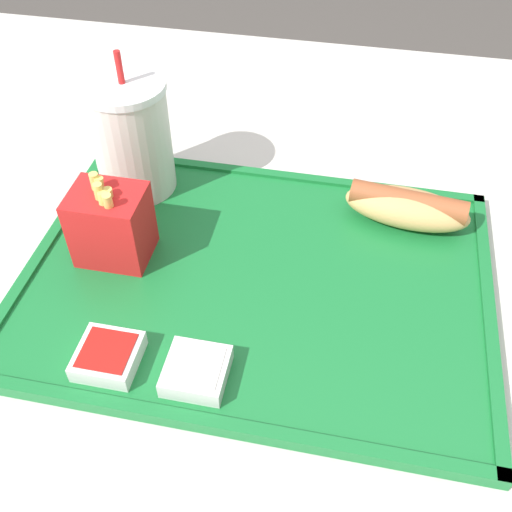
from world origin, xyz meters
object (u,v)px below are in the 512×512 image
at_px(sauce_cup_mayo, 196,371).
at_px(sauce_cup_ketchup, 108,356).
at_px(hot_dog_far, 407,207).
at_px(soda_cup, 132,137).
at_px(fries_carton, 111,224).

relative_size(sauce_cup_mayo, sauce_cup_ketchup, 1.00).
bearing_deg(hot_dog_far, soda_cup, 179.14).
bearing_deg(sauce_cup_mayo, soda_cup, 119.35).
height_order(sauce_cup_mayo, sauce_cup_ketchup, same).
bearing_deg(sauce_cup_ketchup, sauce_cup_mayo, 0.35).
distance_m(hot_dog_far, fries_carton, 0.32).
xyz_separation_m(soda_cup, sauce_cup_mayo, (0.14, -0.25, -0.06)).
bearing_deg(sauce_cup_ketchup, hot_dog_far, 43.72).
relative_size(soda_cup, fries_carton, 1.74).
xyz_separation_m(hot_dog_far, sauce_cup_ketchup, (-0.25, -0.24, -0.01)).
distance_m(soda_cup, sauce_cup_mayo, 0.29).
distance_m(soda_cup, fries_carton, 0.12).
bearing_deg(hot_dog_far, sauce_cup_ketchup, -136.28).
xyz_separation_m(sauce_cup_mayo, sauce_cup_ketchup, (-0.08, -0.00, 0.00)).
distance_m(hot_dog_far, sauce_cup_mayo, 0.30).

